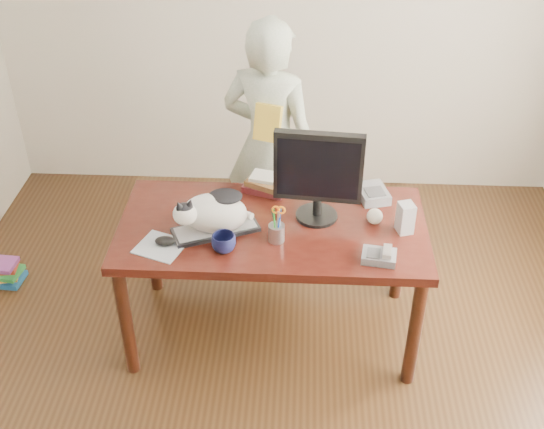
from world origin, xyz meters
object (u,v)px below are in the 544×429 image
Objects in this scene: cat at (212,212)px; calculator at (373,193)px; book_stack at (267,184)px; phone at (380,256)px; pen_cup at (277,231)px; keyboard at (216,229)px; person at (269,146)px; desk at (273,239)px; baseball at (375,216)px; monitor at (318,172)px; coffee_mug at (224,243)px; mouse at (165,241)px; speaker at (405,218)px; book_pile_b at (2,272)px.

cat is 1.77× the size of calculator.
cat is at bearing -99.61° from book_stack.
phone is at bearing -105.14° from calculator.
book_stack is (-0.08, 0.47, -0.02)m from pen_cup.
person is at bearing 50.53° from keyboard.
book_stack is at bearing 100.73° from desk.
person reaches higher than baseball.
desk is 0.49m from monitor.
coffee_mug reaches higher than book_stack.
desk is 19.25× the size of baseball.
monitor is (0.53, 0.15, 0.16)m from cat.
baseball reaches higher than desk.
mouse is 1.44× the size of baseball.
pen_cup is 0.66m from speaker.
desk is 0.32m from book_stack.
cat reaches higher than keyboard.
pen_cup is (0.32, -0.06, 0.05)m from keyboard.
keyboard is 2.22× the size of pen_cup.
calculator is 0.89× the size of book_pile_b.
monitor reaches higher than book_pile_b.
speaker reaches higher than baseball.
book_pile_b is at bearing 176.90° from monitor.
speaker is (0.97, 0.06, -0.04)m from cat.
book_pile_b is (-1.75, 0.48, -0.74)m from pen_cup.
person reaches higher than pen_cup.
desk is 0.69m from person.
coffee_mug is at bearing -87.94° from cat.
baseball is 2.38m from book_pile_b.
baseball reaches higher than mouse.
person reaches higher than keyboard.
book_stack is at bearing 35.68° from cat.
desk is 0.43m from coffee_mug.
mouse reaches higher than keyboard.
coffee_mug is at bearing -141.63° from monitor.
speaker is at bearing -5.00° from book_stack.
cat is 0.92m from calculator.
book_pile_b is at bearing 163.58° from calculator.
book_pile_b is at bearing 154.78° from speaker.
cat reaches higher than baseball.
baseball is at bearing 1.15° from monitor.
cat is at bearing -171.22° from calculator.
book_pile_b is (-1.42, 0.43, -0.80)m from cat.
book_pile_b is (-1.67, -0.38, -0.73)m from person.
phone is at bearing -2.52° from coffee_mug.
desk is 7.61× the size of pen_cup.
phone is at bearing 17.00° from mouse.
speaker is (0.67, -0.10, 0.23)m from desk.
calculator is at bearing 98.13° from speaker.
book_stack is 1.07× the size of book_pile_b.
monitor is at bearing -159.58° from calculator.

